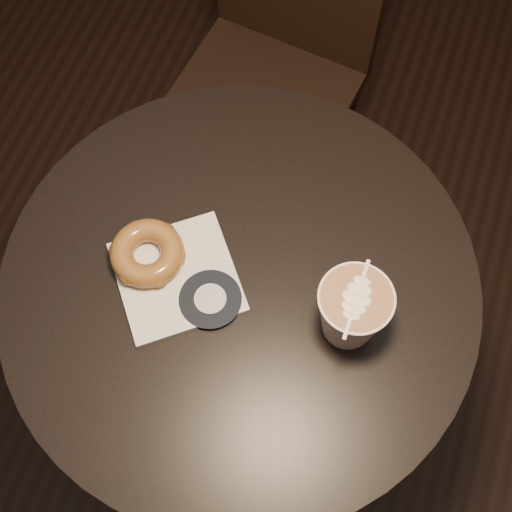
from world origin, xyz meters
name	(u,v)px	position (x,y,z in m)	size (l,w,h in m)	color
cafe_table	(242,325)	(0.00, 0.00, 0.55)	(0.70, 0.70, 0.75)	black
chair	(280,39)	(-0.14, 0.64, 0.52)	(0.41, 0.41, 0.93)	black
pastry_bag	(177,277)	(-0.09, -0.03, 0.75)	(0.17, 0.17, 0.01)	silver
doughnut	(147,253)	(-0.14, -0.01, 0.78)	(0.11, 0.11, 0.03)	brown
latte_cup	(352,312)	(0.17, -0.01, 0.81)	(0.10, 0.10, 0.11)	white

